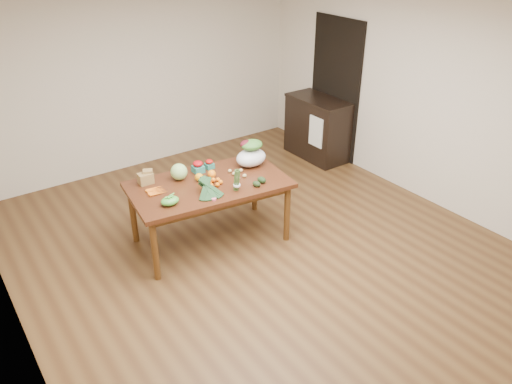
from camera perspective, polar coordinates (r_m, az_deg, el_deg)
floor at (r=5.64m, az=0.96°, el=-6.96°), size 6.00×6.00×0.00m
room_walls at (r=4.98m, az=1.08°, el=5.80°), size 5.02×6.02×2.70m
dining_table at (r=5.68m, az=-5.26°, el=-2.31°), size 1.83×1.17×0.75m
doorway_dark at (r=7.75m, az=9.01°, el=11.51°), size 0.02×1.00×2.10m
cabinet at (r=7.81m, az=7.02°, el=7.26°), size 0.52×1.02×0.94m
dish_towel at (r=7.44m, az=6.85°, el=6.85°), size 0.02×0.28×0.45m
paper_bag at (r=5.56m, az=-12.51°, el=1.64°), size 0.23×0.20×0.15m
cabbage at (r=5.57m, az=-8.80°, el=2.29°), size 0.19×0.19×0.19m
strawberry_basket_a at (r=5.72m, az=-6.64°, el=2.76°), size 0.13×0.13×0.11m
strawberry_basket_b at (r=5.81m, az=-5.35°, el=3.11°), size 0.11×0.11×0.09m
orange_a at (r=5.53m, az=-6.52°, el=1.69°), size 0.09×0.09×0.09m
orange_b at (r=5.59m, az=-5.08°, el=2.08°), size 0.09×0.09×0.09m
orange_c at (r=5.58m, az=-5.05°, el=1.99°), size 0.08×0.08×0.08m
mandarin_cluster at (r=5.45m, az=-4.89°, el=1.28°), size 0.20×0.20×0.08m
carrots at (r=5.39m, az=-11.23°, el=0.17°), size 0.24×0.21×0.03m
snap_pea_bag at (r=5.10m, az=-9.81°, el=-1.00°), size 0.19×0.14×0.09m
kale_bunch at (r=5.19m, az=-5.31°, el=0.32°), size 0.37×0.44×0.16m
asparagus_bundle at (r=5.26m, az=-2.22°, el=1.37°), size 0.09×0.13×0.26m
potato_a at (r=5.63m, az=-2.52°, el=2.12°), size 0.05×0.04×0.04m
potato_b at (r=5.52m, az=-2.10°, el=1.61°), size 0.06×0.05×0.05m
potato_c at (r=5.70m, az=-1.75°, el=2.49°), size 0.05×0.04×0.04m
potato_d at (r=5.70m, az=-3.01°, el=2.44°), size 0.05×0.04×0.04m
potato_e at (r=5.58m, az=-1.32°, el=1.88°), size 0.05×0.04×0.04m
avocado_a at (r=5.38m, az=0.06°, el=0.93°), size 0.09×0.11×0.07m
avocado_b at (r=5.45m, az=0.65°, el=1.38°), size 0.10×0.12×0.07m
salad_bag at (r=5.80m, az=-0.57°, el=4.32°), size 0.40×0.32×0.29m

